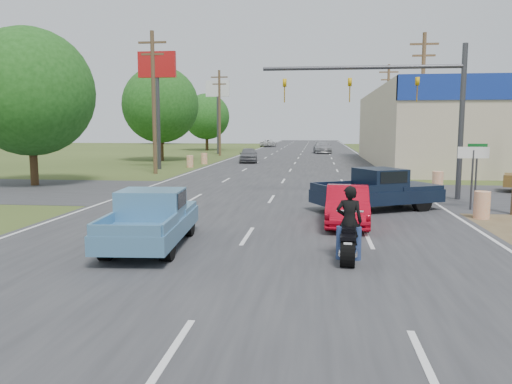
# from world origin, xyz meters

# --- Properties ---
(ground) EXTENTS (200.00, 200.00, 0.00)m
(ground) POSITION_xyz_m (0.00, 0.00, 0.00)
(ground) COLOR #35461C
(ground) RESTS_ON ground
(main_road) EXTENTS (15.00, 180.00, 0.02)m
(main_road) POSITION_xyz_m (0.00, 40.00, 0.01)
(main_road) COLOR #2D2D30
(main_road) RESTS_ON ground
(cross_road) EXTENTS (120.00, 10.00, 0.02)m
(cross_road) POSITION_xyz_m (0.00, 18.00, 0.01)
(cross_road) COLOR #2D2D30
(cross_road) RESTS_ON ground
(utility_pole_2) EXTENTS (2.00, 0.28, 10.00)m
(utility_pole_2) POSITION_xyz_m (9.50, 31.00, 5.32)
(utility_pole_2) COLOR #4C3823
(utility_pole_2) RESTS_ON ground
(utility_pole_3) EXTENTS (2.00, 0.28, 10.00)m
(utility_pole_3) POSITION_xyz_m (9.50, 49.00, 5.32)
(utility_pole_3) COLOR #4C3823
(utility_pole_3) RESTS_ON ground
(utility_pole_5) EXTENTS (2.00, 0.28, 10.00)m
(utility_pole_5) POSITION_xyz_m (-9.50, 28.00, 5.32)
(utility_pole_5) COLOR #4C3823
(utility_pole_5) RESTS_ON ground
(utility_pole_6) EXTENTS (2.00, 0.28, 10.00)m
(utility_pole_6) POSITION_xyz_m (-9.50, 52.00, 5.32)
(utility_pole_6) COLOR #4C3823
(utility_pole_6) RESTS_ON ground
(tree_0) EXTENTS (7.14, 7.14, 8.84)m
(tree_0) POSITION_xyz_m (-14.00, 20.00, 5.26)
(tree_0) COLOR #422D19
(tree_0) RESTS_ON ground
(tree_1) EXTENTS (7.56, 7.56, 9.36)m
(tree_1) POSITION_xyz_m (-13.50, 42.00, 5.57)
(tree_1) COLOR #422D19
(tree_1) RESTS_ON ground
(tree_2) EXTENTS (6.72, 6.72, 8.32)m
(tree_2) POSITION_xyz_m (-14.20, 66.00, 4.95)
(tree_2) COLOR #422D19
(tree_2) RESTS_ON ground
(tree_5) EXTENTS (7.98, 7.98, 9.88)m
(tree_5) POSITION_xyz_m (30.00, 95.00, 5.88)
(tree_5) COLOR #422D19
(tree_5) RESTS_ON ground
(tree_6) EXTENTS (8.82, 8.82, 10.92)m
(tree_6) POSITION_xyz_m (-30.00, 95.00, 6.51)
(tree_6) COLOR #422D19
(tree_6) RESTS_ON ground
(barrel_0) EXTENTS (0.56, 0.56, 1.00)m
(barrel_0) POSITION_xyz_m (8.00, 12.00, 0.50)
(barrel_0) COLOR orange
(barrel_0) RESTS_ON ground
(barrel_1) EXTENTS (0.56, 0.56, 1.00)m
(barrel_1) POSITION_xyz_m (8.40, 20.50, 0.50)
(barrel_1) COLOR orange
(barrel_1) RESTS_ON ground
(barrel_2) EXTENTS (0.56, 0.56, 1.00)m
(barrel_2) POSITION_xyz_m (-8.50, 34.00, 0.50)
(barrel_2) COLOR orange
(barrel_2) RESTS_ON ground
(barrel_3) EXTENTS (0.56, 0.56, 1.00)m
(barrel_3) POSITION_xyz_m (-8.20, 38.00, 0.50)
(barrel_3) COLOR orange
(barrel_3) RESTS_ON ground
(pole_sign_left_near) EXTENTS (3.00, 0.35, 9.20)m
(pole_sign_left_near) POSITION_xyz_m (-10.50, 32.00, 7.17)
(pole_sign_left_near) COLOR #3F3F44
(pole_sign_left_near) RESTS_ON ground
(pole_sign_left_far) EXTENTS (3.00, 0.35, 9.20)m
(pole_sign_left_far) POSITION_xyz_m (-10.50, 56.00, 7.17)
(pole_sign_left_far) COLOR #3F3F44
(pole_sign_left_far) RESTS_ON ground
(lane_sign) EXTENTS (1.20, 0.08, 2.52)m
(lane_sign) POSITION_xyz_m (8.20, 14.00, 1.90)
(lane_sign) COLOR #3F3F44
(lane_sign) RESTS_ON ground
(street_name_sign) EXTENTS (0.80, 0.08, 2.61)m
(street_name_sign) POSITION_xyz_m (8.80, 15.50, 1.61)
(street_name_sign) COLOR #3F3F44
(street_name_sign) RESTS_ON ground
(signal_mast) EXTENTS (9.12, 0.40, 7.00)m
(signal_mast) POSITION_xyz_m (5.82, 17.00, 4.80)
(signal_mast) COLOR #3F3F44
(signal_mast) RESTS_ON ground
(red_convertible) EXTENTS (1.57, 4.04, 1.31)m
(red_convertible) POSITION_xyz_m (3.10, 10.22, 0.66)
(red_convertible) COLOR #B3081A
(red_convertible) RESTS_ON ground
(motorcycle) EXTENTS (0.69, 2.25, 1.14)m
(motorcycle) POSITION_xyz_m (2.87, 5.56, 0.51)
(motorcycle) COLOR black
(motorcycle) RESTS_ON ground
(rider) EXTENTS (0.68, 0.48, 1.77)m
(rider) POSITION_xyz_m (2.87, 5.62, 0.89)
(rider) COLOR black
(rider) RESTS_ON ground
(blue_pickup) EXTENTS (2.19, 4.90, 1.58)m
(blue_pickup) POSITION_xyz_m (-2.45, 6.48, 0.80)
(blue_pickup) COLOR black
(blue_pickup) RESTS_ON ground
(navy_pickup) EXTENTS (5.39, 4.10, 1.68)m
(navy_pickup) POSITION_xyz_m (4.56, 13.41, 0.85)
(navy_pickup) COLOR black
(navy_pickup) RESTS_ON ground
(distant_car_grey) EXTENTS (2.18, 4.36, 1.43)m
(distant_car_grey) POSITION_xyz_m (-4.45, 40.44, 0.71)
(distant_car_grey) COLOR slate
(distant_car_grey) RESTS_ON ground
(distant_car_silver) EXTENTS (2.58, 5.53, 1.56)m
(distant_car_silver) POSITION_xyz_m (2.71, 59.22, 0.78)
(distant_car_silver) COLOR #9D9CA1
(distant_car_silver) RESTS_ON ground
(distant_car_white) EXTENTS (2.83, 4.96, 1.30)m
(distant_car_white) POSITION_xyz_m (-6.50, 80.96, 0.65)
(distant_car_white) COLOR silver
(distant_car_white) RESTS_ON ground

